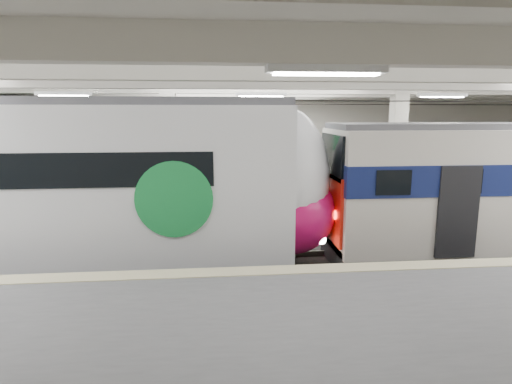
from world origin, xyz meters
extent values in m
cube|color=black|center=(0.00, 0.00, -0.05)|extent=(36.00, 24.00, 0.10)
cube|color=silver|center=(0.00, 0.00, 5.55)|extent=(36.00, 24.00, 0.20)
cube|color=beige|center=(0.00, 10.00, 2.75)|extent=(30.00, 0.10, 5.50)
cube|color=beige|center=(0.00, -3.25, 1.11)|extent=(30.00, 0.50, 0.02)
cube|color=beige|center=(-3.00, 3.00, 2.75)|extent=(0.50, 0.50, 5.50)
cube|color=beige|center=(5.00, 3.00, 2.75)|extent=(0.50, 0.50, 5.50)
cube|color=beige|center=(0.00, 0.00, 5.25)|extent=(30.00, 18.00, 0.50)
cube|color=#59544C|center=(0.00, 0.00, 0.08)|extent=(30.00, 1.52, 0.16)
cube|color=#59544C|center=(0.00, 5.50, 0.08)|extent=(30.00, 1.52, 0.16)
cylinder|color=black|center=(0.00, 0.00, 4.70)|extent=(30.00, 0.03, 0.03)
cylinder|color=black|center=(0.00, 5.50, 4.70)|extent=(30.00, 0.03, 0.03)
cube|color=white|center=(0.00, -2.00, 4.92)|extent=(26.00, 8.40, 0.12)
cube|color=white|center=(-6.27, 0.00, 2.53)|extent=(13.53, 3.02, 4.06)
ellipsoid|color=white|center=(0.50, 0.00, 2.53)|extent=(2.39, 2.96, 3.98)
ellipsoid|color=#C91059|center=(0.62, 0.00, 1.64)|extent=(2.54, 3.02, 2.44)
cylinder|color=#1A8F40|center=(-2.48, -1.54, 2.33)|extent=(1.87, 0.06, 1.87)
cube|color=#4C4C51|center=(-6.27, 0.00, 4.66)|extent=(13.53, 2.48, 0.20)
cube|color=black|center=(-6.27, 0.00, 0.35)|extent=(13.53, 2.11, 0.70)
cube|color=red|center=(1.81, 0.00, 1.73)|extent=(0.08, 2.24, 1.88)
cube|color=black|center=(1.81, 0.00, 3.17)|extent=(0.08, 2.11, 1.23)
cube|color=white|center=(-8.00, 5.50, 2.59)|extent=(15.48, 3.65, 4.17)
cube|color=#1A8F40|center=(-8.00, 5.50, 3.14)|extent=(15.52, 3.71, 0.88)
cube|color=#4C4C51|center=(-8.00, 5.50, 4.78)|extent=(15.46, 3.10, 0.16)
cube|color=black|center=(-8.00, 5.50, 0.30)|extent=(15.47, 3.32, 0.60)
camera|label=1|loc=(-1.49, -11.73, 4.39)|focal=30.00mm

